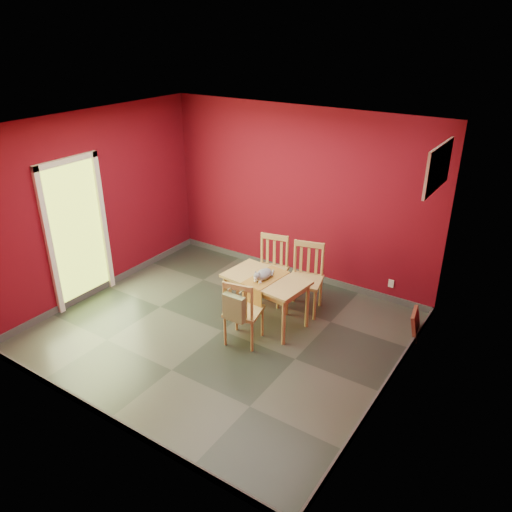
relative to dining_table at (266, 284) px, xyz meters
The scene contains 13 objects.
ground 0.87m from the dining_table, 126.33° to the right, with size 4.50×4.50×0.00m, color #2D342D.
room_shell 0.84m from the dining_table, 126.33° to the right, with size 4.50×4.50×4.50m.
doorway 2.80m from the dining_table, 160.81° to the right, with size 0.06×1.01×2.13m.
window 2.60m from the dining_table, 14.95° to the left, with size 0.05×0.90×0.50m.
outlet_plate 1.95m from the dining_table, 50.36° to the left, with size 0.08×0.01×0.12m, color silver.
dining_table is the anchor object (origin of this frame).
table_runner 0.12m from the dining_table, 90.00° to the right, with size 0.39×0.70×0.34m.
chair_far_left 0.68m from the dining_table, 116.03° to the left, with size 0.54×0.54×0.98m.
chair_far_right 0.68m from the dining_table, 66.08° to the left, with size 0.57×0.57×0.99m.
chair_near 0.57m from the dining_table, 89.48° to the right, with size 0.51×0.51×0.92m.
tote_bag 0.78m from the dining_table, 87.42° to the right, with size 0.29×0.18×0.41m.
cat 0.18m from the dining_table, 111.39° to the right, with size 0.19×0.36×0.18m, color slate, non-canonical shape.
picture_frame 2.03m from the dining_table, 23.67° to the left, with size 0.18×0.39×0.37m.
Camera 1 is at (3.48, -4.45, 3.77)m, focal length 35.00 mm.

